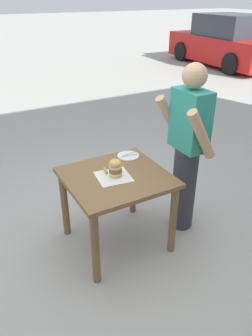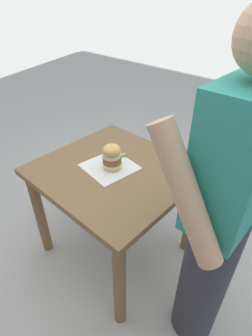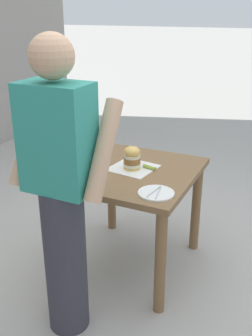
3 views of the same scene
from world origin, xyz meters
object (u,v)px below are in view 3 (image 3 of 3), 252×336
object	(u,v)px
sandwich	(132,158)
side_plate_with_forks	(156,193)
patio_table	(132,188)
diner_across_table	(61,192)
pickle_spear	(149,167)

from	to	relation	value
sandwich	side_plate_with_forks	size ratio (longest dim) A/B	0.90
sandwich	side_plate_with_forks	bearing A→B (deg)	134.57
side_plate_with_forks	patio_table	bearing A→B (deg)	-44.99
sandwich	diner_across_table	size ratio (longest dim) A/B	0.12
patio_table	diner_across_table	size ratio (longest dim) A/B	0.53
sandwich	pickle_spear	bearing A→B (deg)	-157.25
patio_table	pickle_spear	bearing A→B (deg)	-151.41
diner_across_table	patio_table	bearing A→B (deg)	-96.91
pickle_spear	patio_table	bearing A→B (deg)	28.59
patio_table	diner_across_table	bearing A→B (deg)	83.09
patio_table	sandwich	bearing A→B (deg)	-59.93
side_plate_with_forks	diner_across_table	size ratio (longest dim) A/B	0.13
diner_across_table	sandwich	bearing A→B (deg)	-96.34
pickle_spear	side_plate_with_forks	distance (m)	0.39
pickle_spear	diner_across_table	bearing A→B (deg)	76.13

